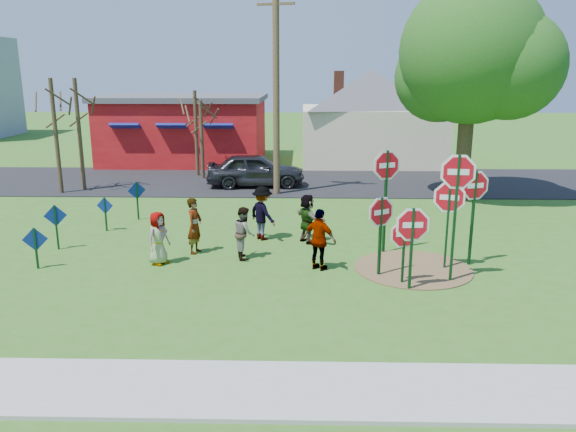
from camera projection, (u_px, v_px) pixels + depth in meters
name	position (u px, v px, depth m)	size (l,w,h in m)	color
ground	(253.00, 256.00, 16.47)	(120.00, 120.00, 0.00)	#335F1B
sidewalk	(216.00, 389.00, 9.49)	(22.00, 1.80, 0.08)	#9E9E99
road	(273.00, 181.00, 27.60)	(120.00, 7.50, 0.04)	black
dirt_patch	(413.00, 268.00, 15.39)	(3.20, 3.20, 0.03)	brown
red_building	(186.00, 128.00, 33.53)	(9.40, 7.69, 3.90)	maroon
cream_house	(371.00, 112.00, 33.04)	(9.40, 9.40, 6.50)	beige
stop_sign_a	(412.00, 231.00, 13.58)	(1.14, 0.12, 2.23)	#0E3517
stop_sign_b	(386.00, 175.00, 16.22)	(1.09, 0.50, 3.23)	#0E3517
stop_sign_c	(457.00, 188.00, 13.89)	(1.19, 0.09, 3.45)	#0E3517
stop_sign_d	(475.00, 194.00, 15.25)	(1.06, 0.33, 2.81)	#0E3517
stop_sign_e	(404.00, 238.00, 14.07)	(0.98, 0.15, 1.80)	#0E3517
stop_sign_f	(449.00, 204.00, 14.99)	(1.11, 0.30, 2.57)	#0E3517
stop_sign_g	(381.00, 219.00, 14.53)	(0.93, 0.55, 2.27)	#0E3517
blue_diamond_a	(35.00, 244.00, 15.24)	(0.66, 0.18, 1.17)	#0E3517
blue_diamond_b	(56.00, 222.00, 16.88)	(0.65, 0.20, 1.40)	#0E3517
blue_diamond_c	(105.00, 210.00, 18.89)	(0.58, 0.08, 1.17)	#0E3517
blue_diamond_d	(137.00, 196.00, 20.31)	(0.57, 0.36, 1.42)	#0E3517
person_a	(158.00, 238.00, 15.63)	(0.74, 0.48, 1.51)	#454A8A
person_b	(195.00, 226.00, 16.57)	(0.61, 0.40, 1.67)	#277371
person_c	(244.00, 233.00, 16.13)	(0.74, 0.57, 1.52)	brown
person_d	(262.00, 213.00, 17.90)	(1.12, 0.64, 1.73)	#333237
person_e	(320.00, 240.00, 15.14)	(1.00, 0.41, 1.70)	#4E2958
person_f	(307.00, 219.00, 17.59)	(1.45, 0.46, 1.56)	#195133
suv	(256.00, 170.00, 26.15)	(1.82, 4.51, 1.54)	#313237
utility_pole	(276.00, 84.00, 23.56)	(2.16, 0.70, 9.02)	#4C3823
leafy_tree	(475.00, 60.00, 22.18)	(6.24, 5.69, 8.87)	#382819
bare_tree_west	(54.00, 120.00, 24.14)	(1.80, 1.80, 5.00)	#382819
bare_tree_east	(196.00, 121.00, 28.41)	(1.80, 1.80, 4.35)	#382819
bare_tree_mid	(78.00, 119.00, 24.83)	(1.80, 1.80, 4.99)	#382819
bare_tree_extra	(201.00, 129.00, 27.67)	(1.80, 1.80, 3.90)	#382819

